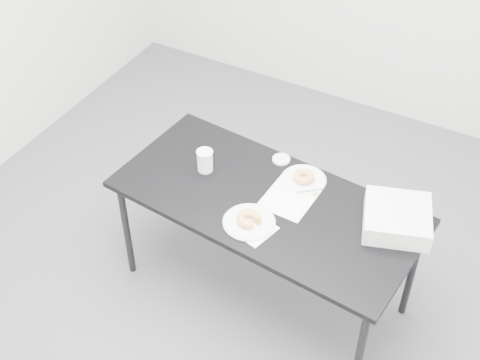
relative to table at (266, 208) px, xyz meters
The scene contains 13 objects.
floor 0.64m from the table, 123.77° to the right, with size 4.00×4.00×0.00m, color #4B4B50.
table is the anchor object (origin of this frame).
scorecard 0.13m from the table, 41.26° to the left, with size 0.23×0.29×0.00m, color white.
logo_patch 0.25m from the table, 41.99° to the left, with size 0.05×0.05×0.00m, color green.
pen 0.23m from the table, 44.08° to the left, with size 0.01×0.01×0.14m, color #0B827A.
napkin 0.21m from the table, 80.28° to the right, with size 0.17×0.17×0.00m, color white.
plate_near 0.19m from the table, 91.02° to the right, with size 0.25×0.25×0.01m, color white.
donut_near 0.20m from the table, 91.02° to the right, with size 0.12×0.12×0.04m, color #DC8D45.
plate_far 0.25m from the table, 66.21° to the left, with size 0.23×0.23×0.01m, color white.
donut_far 0.25m from the table, 66.21° to the left, with size 0.11×0.11×0.04m, color #DC8D45.
coffee_cup 0.40m from the table, behind, with size 0.08×0.08×0.12m, color white.
cup_lid 0.32m from the table, 102.85° to the left, with size 0.09×0.09×0.01m, color white.
bakery_box 0.63m from the table, 12.31° to the left, with size 0.30×0.30×0.10m, color white.
Camera 1 is at (1.05, -2.07, 2.94)m, focal length 50.00 mm.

